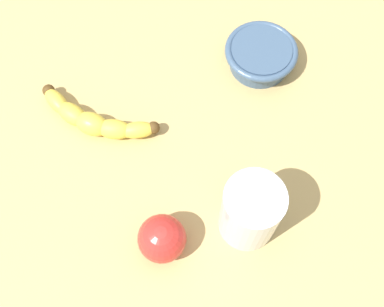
{
  "coord_description": "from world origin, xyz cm",
  "views": [
    {
      "loc": [
        29.21,
        10.98,
        73.17
      ],
      "look_at": [
        0.73,
        -0.09,
        5.0
      ],
      "focal_mm": 45.26,
      "sensor_mm": 36.0,
      "label": 1
    }
  ],
  "objects_px": {
    "banana": "(94,120)",
    "ceramic_bowl": "(261,55)",
    "smoothie_glass": "(250,212)",
    "apple_fruit": "(162,239)"
  },
  "relations": [
    {
      "from": "banana",
      "to": "ceramic_bowl",
      "type": "distance_m",
      "value": 0.3
    },
    {
      "from": "banana",
      "to": "smoothie_glass",
      "type": "bearing_deg",
      "value": -13.44
    },
    {
      "from": "apple_fruit",
      "to": "banana",
      "type": "bearing_deg",
      "value": -128.76
    },
    {
      "from": "banana",
      "to": "apple_fruit",
      "type": "distance_m",
      "value": 0.23
    },
    {
      "from": "smoothie_glass",
      "to": "ceramic_bowl",
      "type": "relative_size",
      "value": 0.97
    },
    {
      "from": "smoothie_glass",
      "to": "apple_fruit",
      "type": "height_order",
      "value": "smoothie_glass"
    },
    {
      "from": "smoothie_glass",
      "to": "ceramic_bowl",
      "type": "height_order",
      "value": "smoothie_glass"
    },
    {
      "from": "banana",
      "to": "smoothie_glass",
      "type": "distance_m",
      "value": 0.29
    },
    {
      "from": "smoothie_glass",
      "to": "ceramic_bowl",
      "type": "distance_m",
      "value": 0.29
    },
    {
      "from": "banana",
      "to": "smoothie_glass",
      "type": "relative_size",
      "value": 1.76
    }
  ]
}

